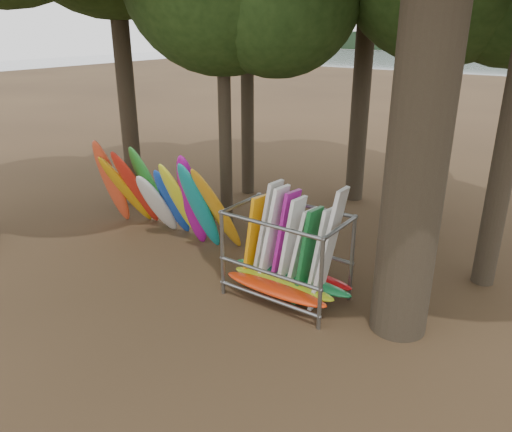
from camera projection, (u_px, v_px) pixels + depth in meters
The scene contains 3 objects.
ground at pixel (207, 281), 12.69m from camera, with size 120.00×120.00×0.00m, color #47331E.
kayak_row at pixel (162, 197), 14.72m from camera, with size 4.99×2.00×3.03m.
storage_rack at pixel (287, 258), 11.63m from camera, with size 3.21×1.55×2.91m.
Camera 1 is at (7.52, -8.43, 6.15)m, focal length 35.00 mm.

